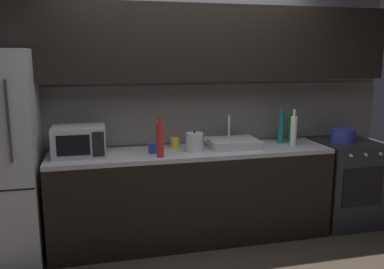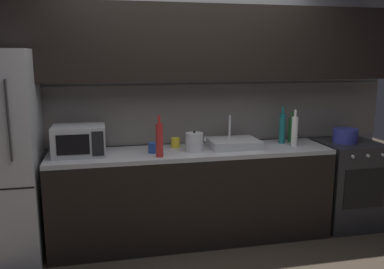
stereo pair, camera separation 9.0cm
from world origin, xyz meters
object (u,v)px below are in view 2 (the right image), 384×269
object	(u,v)px
kettle	(194,142)
wine_bottle_green	(291,130)
oven_range	(346,184)
wine_bottle_teal	(282,128)
mug_yellow	(175,143)
wine_bottle_white	(295,131)
microwave	(79,141)
wine_bottle_red	(159,140)
cooking_pot	(345,136)
mug_blue	(152,148)

from	to	relation	value
kettle	wine_bottle_green	xyz separation A→B (m)	(1.07, 0.19, 0.04)
oven_range	wine_bottle_teal	bearing A→B (deg)	171.63
wine_bottle_teal	mug_yellow	distance (m)	1.11
kettle	wine_bottle_white	xyz separation A→B (m)	(1.02, 0.01, 0.06)
wine_bottle_teal	wine_bottle_green	xyz separation A→B (m)	(0.12, 0.04, -0.03)
mug_yellow	microwave	bearing A→B (deg)	-171.64
wine_bottle_red	mug_yellow	xyz separation A→B (m)	(0.20, 0.34, -0.11)
wine_bottle_green	cooking_pot	bearing A→B (deg)	-14.60
kettle	cooking_pot	size ratio (longest dim) A/B	0.80
wine_bottle_green	mug_blue	bearing A→B (deg)	-173.25
wine_bottle_white	cooking_pot	size ratio (longest dim) A/B	1.44
wine_bottle_teal	wine_bottle_white	bearing A→B (deg)	-64.99
wine_bottle_white	wine_bottle_green	distance (m)	0.19
microwave	mug_yellow	bearing A→B (deg)	8.36
mug_yellow	cooking_pot	size ratio (longest dim) A/B	0.37
mug_yellow	wine_bottle_green	bearing A→B (deg)	-0.47
wine_bottle_white	mug_yellow	distance (m)	1.19
wine_bottle_teal	wine_bottle_red	xyz separation A→B (m)	(-1.30, -0.30, -0.00)
microwave	wine_bottle_green	xyz separation A→B (m)	(2.12, 0.12, -0.00)
mug_yellow	wine_bottle_red	bearing A→B (deg)	-120.56
wine_bottle_white	mug_yellow	xyz separation A→B (m)	(-1.17, 0.19, -0.11)
oven_range	microwave	world-z (taller)	microwave
wine_bottle_green	mug_blue	size ratio (longest dim) A/B	3.33
wine_bottle_green	wine_bottle_white	bearing A→B (deg)	-106.50
oven_range	microwave	distance (m)	2.77
kettle	mug_blue	bearing A→B (deg)	177.61
mug_blue	mug_yellow	xyz separation A→B (m)	(0.25, 0.18, -0.00)
wine_bottle_teal	mug_blue	distance (m)	1.36
wine_bottle_teal	wine_bottle_white	distance (m)	0.16
wine_bottle_teal	cooking_pot	xyz separation A→B (m)	(0.66, -0.10, -0.09)
kettle	wine_bottle_teal	distance (m)	0.97
wine_bottle_white	cooking_pot	bearing A→B (deg)	3.78
wine_bottle_green	mug_yellow	world-z (taller)	wine_bottle_green
mug_blue	oven_range	bearing A→B (deg)	0.88
oven_range	kettle	size ratio (longest dim) A/B	4.45
wine_bottle_red	oven_range	bearing A→B (deg)	5.43
mug_yellow	cooking_pot	world-z (taller)	cooking_pot
oven_range	wine_bottle_green	size ratio (longest dim) A/B	2.82
wine_bottle_teal	wine_bottle_green	bearing A→B (deg)	17.04
wine_bottle_green	mug_blue	xyz separation A→B (m)	(-1.47, -0.17, -0.08)
oven_range	wine_bottle_green	xyz separation A→B (m)	(-0.59, 0.14, 0.58)
wine_bottle_teal	mug_blue	world-z (taller)	wine_bottle_teal
wine_bottle_red	cooking_pot	bearing A→B (deg)	5.62
wine_bottle_white	oven_range	bearing A→B (deg)	3.33
wine_bottle_teal	wine_bottle_red	size ratio (longest dim) A/B	1.02
wine_bottle_teal	cooking_pot	world-z (taller)	wine_bottle_teal
kettle	mug_blue	distance (m)	0.40
mug_blue	mug_yellow	size ratio (longest dim) A/B	1.02
oven_range	wine_bottle_white	size ratio (longest dim) A/B	2.48
oven_range	mug_yellow	world-z (taller)	mug_yellow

